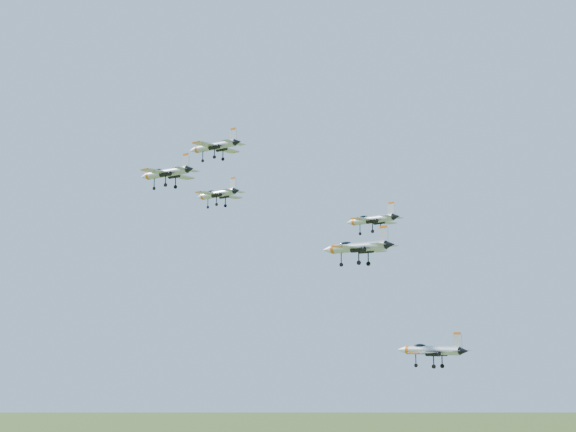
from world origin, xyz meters
The scene contains 6 objects.
jet_lead centered at (-23.16, 9.53, 139.85)m, with size 13.83×11.36×3.71m.
jet_left_high centered at (-11.73, -2.29, 127.50)m, with size 11.42×9.52×3.05m.
jet_right_high centered at (-7.91, -18.81, 128.22)m, with size 11.88×9.77×3.18m.
jet_left_low centered at (12.20, 10.21, 122.38)m, with size 11.90×9.98×3.19m.
jet_right_low centered at (20.93, -9.06, 115.58)m, with size 12.83×10.63×3.43m.
jet_trail centered at (27.52, 0.51, 100.90)m, with size 12.28×10.23×3.28m.
Camera 1 is at (80.65, -106.94, 104.02)m, focal length 50.00 mm.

